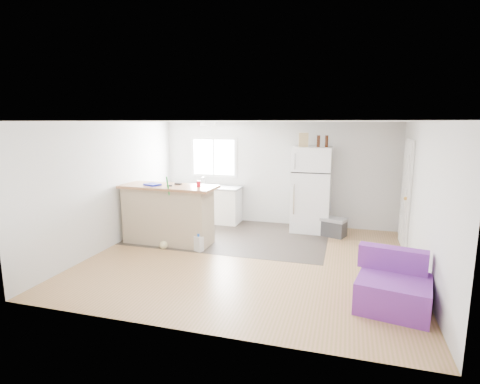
% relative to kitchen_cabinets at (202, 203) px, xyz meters
% --- Properties ---
extents(room, '(5.51, 5.01, 2.41)m').
position_rel_kitchen_cabinets_xyz_m(room, '(1.77, -2.20, 0.75)').
color(room, olive).
rests_on(room, ground).
extents(vinyl_zone, '(4.05, 2.50, 0.00)m').
position_rel_kitchen_cabinets_xyz_m(vinyl_zone, '(1.05, -0.95, -0.44)').
color(vinyl_zone, '#372F29').
rests_on(vinyl_zone, floor).
extents(window, '(1.18, 0.06, 0.98)m').
position_rel_kitchen_cabinets_xyz_m(window, '(0.22, 0.29, 1.10)').
color(window, white).
rests_on(window, back_wall).
extents(interior_door, '(0.11, 0.92, 2.10)m').
position_rel_kitchen_cabinets_xyz_m(interior_door, '(4.49, -0.65, 0.57)').
color(interior_door, white).
rests_on(interior_door, right_wall).
extents(ceiling_fixture, '(0.30, 0.30, 0.07)m').
position_rel_kitchen_cabinets_xyz_m(ceiling_fixture, '(0.57, -1.00, 1.91)').
color(ceiling_fixture, white).
rests_on(ceiling_fixture, ceiling).
extents(kitchen_cabinets, '(1.97, 0.64, 1.15)m').
position_rel_kitchen_cabinets_xyz_m(kitchen_cabinets, '(0.00, 0.00, 0.00)').
color(kitchen_cabinets, white).
rests_on(kitchen_cabinets, floor).
extents(peninsula, '(1.93, 0.79, 1.17)m').
position_rel_kitchen_cabinets_xyz_m(peninsula, '(-0.01, -1.78, 0.15)').
color(peninsula, tan).
rests_on(peninsula, floor).
extents(refrigerator, '(0.83, 0.79, 1.87)m').
position_rel_kitchen_cabinets_xyz_m(refrigerator, '(2.64, -0.10, 0.49)').
color(refrigerator, white).
rests_on(refrigerator, floor).
extents(cooler, '(0.61, 0.51, 0.40)m').
position_rel_kitchen_cabinets_xyz_m(cooler, '(3.16, -0.41, -0.24)').
color(cooler, '#313133').
rests_on(cooler, floor).
extents(purple_seat, '(1.02, 0.99, 0.72)m').
position_rel_kitchen_cabinets_xyz_m(purple_seat, '(4.03, -3.40, -0.18)').
color(purple_seat, '#732D93').
rests_on(purple_seat, floor).
extents(cleaner_jug, '(0.19, 0.17, 0.34)m').
position_rel_kitchen_cabinets_xyz_m(cleaner_jug, '(0.77, -2.10, -0.30)').
color(cleaner_jug, silver).
rests_on(cleaner_jug, floor).
extents(mop, '(0.23, 0.40, 1.42)m').
position_rel_kitchen_cabinets_xyz_m(mop, '(0.09, -2.10, -0.22)').
color(mop, green).
rests_on(mop, floor).
extents(red_cup, '(0.08, 0.08, 0.12)m').
position_rel_kitchen_cabinets_xyz_m(red_cup, '(0.65, -1.77, 0.79)').
color(red_cup, red).
rests_on(red_cup, peninsula).
extents(blue_tray, '(0.36, 0.32, 0.04)m').
position_rel_kitchen_cabinets_xyz_m(blue_tray, '(-0.28, -1.87, 0.74)').
color(blue_tray, '#121CAD').
rests_on(blue_tray, peninsula).
extents(tool_a, '(0.14, 0.07, 0.03)m').
position_rel_kitchen_cabinets_xyz_m(tool_a, '(0.16, -1.64, 0.74)').
color(tool_a, black).
rests_on(tool_a, peninsula).
extents(tool_b, '(0.11, 0.07, 0.03)m').
position_rel_kitchen_cabinets_xyz_m(tool_b, '(0.09, -1.87, 0.74)').
color(tool_b, black).
rests_on(tool_b, peninsula).
extents(cardboard_box, '(0.21, 0.13, 0.30)m').
position_rel_kitchen_cabinets_xyz_m(cardboard_box, '(2.44, -0.17, 1.57)').
color(cardboard_box, tan).
rests_on(cardboard_box, refrigerator).
extents(bottle_left, '(0.08, 0.08, 0.25)m').
position_rel_kitchen_cabinets_xyz_m(bottle_left, '(2.76, -0.14, 1.55)').
color(bottle_left, '#38180A').
rests_on(bottle_left, refrigerator).
extents(bottle_right, '(0.09, 0.09, 0.25)m').
position_rel_kitchen_cabinets_xyz_m(bottle_right, '(2.93, -0.15, 1.55)').
color(bottle_right, '#38180A').
rests_on(bottle_right, refrigerator).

